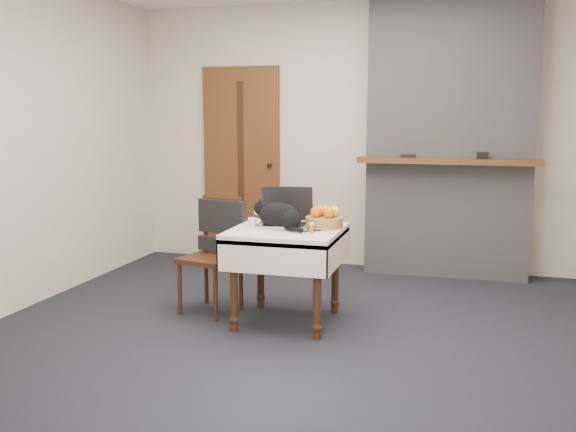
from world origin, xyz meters
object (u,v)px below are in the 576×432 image
Objects in this scene: door at (242,164)px; fruit_basket at (324,219)px; laptop at (285,216)px; cat at (280,216)px; cream_jar at (252,223)px; pill_bottle at (311,228)px; chair at (217,238)px; side_table at (287,244)px.

door is 7.29× the size of fruit_basket.
fruit_basket is at bearing -4.18° from laptop.
cat is 0.22m from cream_jar.
cat is at bearing 159.09° from pill_bottle.
chair is (-0.82, 0.28, -0.17)m from pill_bottle.
laptop is 5.65× the size of pill_bottle.
cat is at bearing -0.71° from cream_jar.
door reaches higher than side_table.
side_table is at bearing -74.86° from laptop.
door reaches higher than chair.
cream_jar is at bearing -168.05° from cat.
door is 2.56× the size of side_table.
cat is (0.01, -0.15, 0.02)m from laptop.
laptop is 0.47× the size of chair.
cat is at bearing -151.47° from fruit_basket.
cream_jar is (0.79, -1.94, -0.26)m from door.
cream_jar is at bearing -150.65° from laptop.
chair is at bearing 160.97° from pill_bottle.
side_table is 0.88× the size of chair.
cat is at bearing -140.79° from side_table.
door is at bearing 117.54° from chair.
chair reaches higher than pill_bottle.
door reaches higher than cat.
door is 2.22m from fruit_basket.
laptop reaches higher than cat.
fruit_basket reaches higher than cream_jar.
fruit_basket is (0.30, 0.01, -0.01)m from laptop.
cream_jar is 0.27× the size of fruit_basket.
cream_jar is 0.44m from chair.
chair is at bearing -76.27° from door.
door reaches higher than pill_bottle.
side_table is 0.22m from laptop.
laptop is at bearing 35.21° from cream_jar.
fruit_basket is at bearing 82.01° from pill_bottle.
side_table is at bearing -153.37° from fruit_basket.
laptop reaches higher than pill_bottle.
door is at bearing 121.53° from pill_bottle.
fruit_basket is at bearing 41.19° from cat.
chair is at bearing 170.24° from laptop.
laptop is at bearing 111.01° from side_table.
pill_bottle is at bearing -30.91° from side_table.
chair is (0.43, -1.76, -0.43)m from door.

